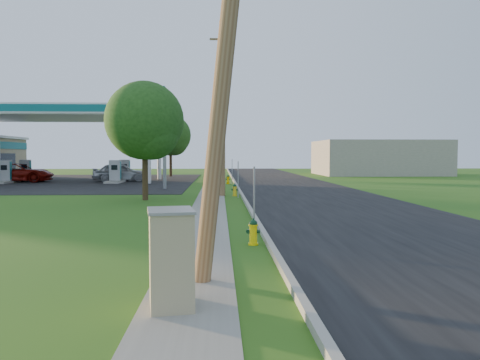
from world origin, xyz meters
The scene contains 26 objects.
ground_plane centered at (0.00, 0.00, 0.00)m, with size 140.00×140.00×0.00m, color #225315.
road centered at (4.50, 10.00, 0.01)m, with size 8.00×120.00×0.02m, color black.
curb centered at (0.50, 10.00, 0.07)m, with size 0.15×120.00×0.15m, color #9A978C.
sidewalk centered at (-1.25, 10.00, 0.01)m, with size 1.50×120.00×0.03m, color gray.
forecourt centered at (-16.00, 32.00, 0.01)m, with size 26.00×28.00×0.02m, color black.
utility_pole_near centered at (-0.60, -1.00, 4.80)m, with size 1.40×0.32×9.48m.
utility_pole_mid centered at (-0.60, 17.00, 4.95)m, with size 1.40×0.32×9.80m.
utility_pole_far centered at (-0.60, 35.00, 4.80)m, with size 1.40×0.32×9.50m.
sign_post_near centered at (0.25, 4.20, 1.00)m, with size 0.05×0.04×2.00m, color gray.
sign_post_mid centered at (0.25, 16.00, 1.00)m, with size 0.05×0.04×2.00m, color gray.
sign_post_far centered at (0.25, 28.20, 1.00)m, with size 0.05×0.04×2.00m, color gray.
gas_canopy centered at (-14.00, 32.00, 5.90)m, with size 18.18×9.18×6.40m.
fuel_pump_nw centered at (-18.50, 30.00, 0.72)m, with size 1.20×3.20×1.90m.
fuel_pump_ne centered at (-9.50, 30.00, 0.72)m, with size 1.20×3.20×1.90m.
fuel_pump_sw centered at (-18.50, 34.00, 0.72)m, with size 1.20×3.20×1.90m.
fuel_pump_se centered at (-9.50, 34.00, 0.72)m, with size 1.20×3.20×1.90m.
price_pylon centered at (-4.50, 22.50, 5.43)m, with size 0.34×2.04×6.85m.
distant_building centered at (18.00, 45.00, 2.00)m, with size 14.00×10.00×4.00m, color gray.
tree_verge centered at (-4.52, 14.79, 3.95)m, with size 4.05×4.05×6.13m.
tree_lot centered at (-5.94, 41.22, 4.28)m, with size 4.38×4.38×6.65m.
hydrant_near centered at (0.10, 2.52, 0.34)m, with size 0.36×0.32×0.70m.
hydrant_mid centered at (0.10, 16.99, 0.35)m, with size 0.36×0.33×0.71m.
hydrant_far centered at (-0.08, 27.98, 0.37)m, with size 0.40×0.35×0.76m.
utility_cabinet centered at (-1.51, -2.44, 0.76)m, with size 0.82×0.99×1.52m.
car_red centered at (-18.07, 31.33, 0.81)m, with size 2.69×5.84×1.62m, color #6D0C06.
car_silver centered at (-9.50, 32.19, 0.82)m, with size 1.93×4.81×1.64m, color #B6B8BE.
Camera 1 is at (-0.77, -9.49, 2.34)m, focal length 35.00 mm.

